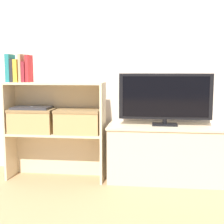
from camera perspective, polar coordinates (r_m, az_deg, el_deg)
ground_plane at (r=2.76m, az=-0.33°, el=-13.26°), size 16.00×16.00×0.00m
wall_back at (r=3.03m, az=0.70°, el=11.64°), size 10.00×0.05×2.40m
tv_stand at (r=2.87m, az=9.49°, el=-7.33°), size 1.01×0.43×0.50m
tv at (r=2.78m, az=9.71°, el=2.60°), size 0.81×0.14×0.46m
bookshelf_lower_tier at (r=2.96m, az=-9.88°, el=-6.52°), size 0.89×0.26×0.43m
bookshelf_upper_tier at (r=2.89m, az=-10.06°, el=2.04°), size 0.89×0.26×0.46m
book_teal at (r=2.94m, az=-18.10°, el=7.61°), size 0.04×0.14×0.24m
book_charcoal at (r=2.92m, az=-17.45°, el=7.23°), size 0.03×0.14×0.20m
book_mustard at (r=2.91m, az=-16.77°, el=7.22°), size 0.04×0.16×0.20m
book_tan at (r=2.89m, az=-16.13°, el=7.69°), size 0.02×0.13×0.24m
book_maroon at (r=2.88m, az=-15.52°, el=7.07°), size 0.03×0.14×0.18m
book_crimson at (r=2.87m, az=-14.93°, el=7.67°), size 0.03×0.12×0.24m
storage_basket_left at (r=2.91m, az=-14.37°, el=-1.35°), size 0.40×0.23×0.21m
storage_basket_right at (r=2.79m, az=-6.24°, el=-1.55°), size 0.40×0.23×0.21m
laptop at (r=2.90m, az=-14.44°, el=0.75°), size 0.34×0.21×0.02m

